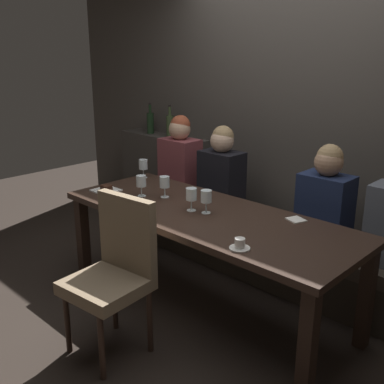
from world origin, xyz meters
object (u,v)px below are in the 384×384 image
object	(u,v)px
chair_near_side	(115,266)
diner_far_end	(325,199)
dessert_plate	(106,189)
wine_glass_center_back	(206,197)
diner_redhead	(180,160)
wine_glass_far_left	(143,165)
wine_glass_end_left	(165,183)
banquette_bench	(262,250)
wine_glass_center_front	(191,195)
dining_table	(206,224)
wine_bottle_dark_red	(150,122)
espresso_cup	(240,245)
wine_glass_near_right	(141,182)
wine_bottle_pale_label	(170,125)
diner_bearded	(222,173)

from	to	relation	value
chair_near_side	diner_far_end	bearing A→B (deg)	66.24
dessert_plate	wine_glass_center_back	bearing A→B (deg)	10.67
diner_redhead	wine_glass_far_left	distance (m)	0.42
diner_far_end	wine_glass_end_left	bearing A→B (deg)	-146.77
banquette_bench	chair_near_side	xyz separation A→B (m)	(-0.09, -1.42, 0.33)
wine_glass_far_left	wine_glass_center_front	bearing A→B (deg)	-19.96
dining_table	wine_glass_center_front	distance (m)	0.23
wine_glass_far_left	wine_glass_end_left	distance (m)	0.60
wine_bottle_dark_red	dessert_plate	size ratio (longest dim) A/B	1.72
diner_redhead	wine_bottle_dark_red	xyz separation A→B (m)	(-0.77, 0.31, 0.24)
espresso_cup	diner_far_end	bearing A→B (deg)	90.77
banquette_bench	chair_near_side	bearing A→B (deg)	-93.61
dining_table	diner_far_end	size ratio (longest dim) A/B	2.96
wine_bottle_dark_red	wine_glass_near_right	world-z (taller)	wine_bottle_dark_red
chair_near_side	wine_glass_near_right	size ratio (longest dim) A/B	5.98
chair_near_side	wine_glass_center_back	distance (m)	0.78
diner_redhead	wine_glass_center_back	world-z (taller)	diner_redhead
wine_bottle_pale_label	wine_glass_center_back	size ratio (longest dim) A/B	1.99
dessert_plate	wine_glass_center_front	bearing A→B (deg)	9.65
banquette_bench	diner_redhead	distance (m)	1.14
banquette_bench	wine_glass_center_back	xyz separation A→B (m)	(0.01, -0.71, 0.63)
banquette_bench	wine_bottle_dark_red	distance (m)	1.96
banquette_bench	diner_bearded	xyz separation A→B (m)	(-0.45, -0.01, 0.58)
diner_bearded	wine_glass_center_back	bearing A→B (deg)	-56.82
chair_near_side	dessert_plate	bearing A→B (deg)	146.71
dessert_plate	banquette_bench	bearing A→B (deg)	43.86
wine_glass_end_left	wine_glass_near_right	xyz separation A→B (m)	(-0.15, -0.11, 0.00)
dessert_plate	wine_glass_far_left	bearing A→B (deg)	100.70
espresso_cup	dessert_plate	world-z (taller)	espresso_cup
chair_near_side	wine_bottle_pale_label	bearing A→B (deg)	127.76
diner_far_end	wine_glass_end_left	size ratio (longest dim) A/B	4.54
banquette_bench	wine_glass_end_left	size ratio (longest dim) A/B	15.24
wine_glass_far_left	diner_bearded	bearing A→B (deg)	36.44
dessert_plate	diner_far_end	bearing A→B (deg)	30.91
wine_glass_end_left	dessert_plate	xyz separation A→B (m)	(-0.45, -0.22, -0.10)
diner_redhead	wine_glass_center_back	xyz separation A→B (m)	(0.98, -0.71, 0.03)
wine_glass_far_left	wine_bottle_dark_red	bearing A→B (deg)	135.13
wine_glass_center_front	wine_glass_center_back	world-z (taller)	same
diner_far_end	wine_glass_center_back	distance (m)	0.87
banquette_bench	wine_bottle_pale_label	size ratio (longest dim) A/B	7.67
wine_glass_far_left	espresso_cup	world-z (taller)	wine_glass_far_left
dining_table	wine_glass_center_back	xyz separation A→B (m)	(0.01, -0.01, 0.20)
wine_bottle_pale_label	wine_glass_far_left	distance (m)	0.89
wine_bottle_pale_label	espresso_cup	distance (m)	2.42
diner_bearded	dessert_plate	bearing A→B (deg)	-117.98
espresso_cup	dining_table	bearing A→B (deg)	149.87
dessert_plate	espresso_cup	bearing A→B (deg)	-5.33
wine_glass_far_left	dessert_plate	world-z (taller)	wine_glass_far_left
dining_table	wine_bottle_pale_label	bearing A→B (deg)	144.52
wine_glass_far_left	wine_glass_center_front	distance (m)	0.96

